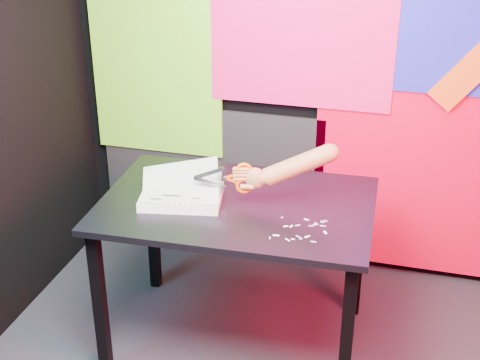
% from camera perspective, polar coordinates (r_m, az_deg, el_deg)
% --- Properties ---
extents(room, '(3.01, 3.01, 2.71)m').
position_cam_1_polar(room, '(2.04, 4.66, 3.44)').
color(room, black).
rests_on(room, ground).
extents(backdrop, '(2.88, 0.05, 2.08)m').
position_cam_1_polar(backdrop, '(3.53, 10.04, 6.00)').
color(backdrop, red).
rests_on(backdrop, ground).
extents(work_table, '(1.23, 0.85, 0.75)m').
position_cam_1_polar(work_table, '(3.00, -0.27, -3.41)').
color(work_table, black).
rests_on(work_table, ground).
extents(printout_stack, '(0.41, 0.32, 0.19)m').
position_cam_1_polar(printout_stack, '(2.97, -5.00, -1.37)').
color(printout_stack, silver).
rests_on(printout_stack, work_table).
extents(scissors, '(0.25, 0.07, 0.15)m').
position_cam_1_polar(scissors, '(2.89, -0.01, 0.15)').
color(scissors, '#B8B8BA').
rests_on(scissors, printout_stack).
extents(hand_forearm, '(0.43, 0.15, 0.21)m').
position_cam_1_polar(hand_forearm, '(2.87, 4.36, 1.11)').
color(hand_forearm, '#92592F').
rests_on(hand_forearm, work_table).
extents(paper_clippings, '(0.22, 0.21, 0.00)m').
position_cam_1_polar(paper_clippings, '(2.76, 5.55, -4.19)').
color(paper_clippings, silver).
rests_on(paper_clippings, work_table).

